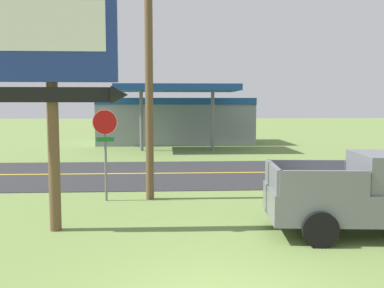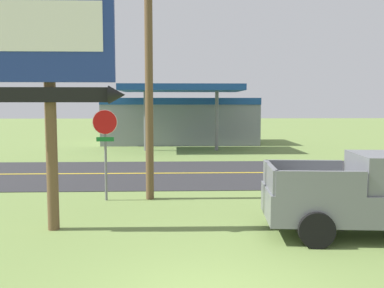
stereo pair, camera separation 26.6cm
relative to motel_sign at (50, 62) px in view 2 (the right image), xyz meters
The scene contains 7 objects.
road_asphalt 10.31m from the motel_sign, 68.08° to the left, with size 140.00×8.00×0.02m, color #2B2B2D.
road_centre_line 10.31m from the motel_sign, 68.08° to the left, with size 126.00×0.20×0.01m, color gold.
motel_sign is the anchor object (origin of this frame).
stop_sign 4.06m from the motel_sign, 78.03° to the left, with size 0.80×0.08×2.95m.
utility_pole 4.19m from the motel_sign, 59.19° to the left, with size 2.03×0.26×8.64m.
gas_station 24.55m from the motel_sign, 82.09° to the left, with size 12.00×11.50×4.40m.
pickup_grey_parked_on_lawn 8.44m from the motel_sign, ahead, with size 5.35×2.59×1.96m.
Camera 2 is at (-0.54, -6.32, 3.12)m, focal length 40.43 mm.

